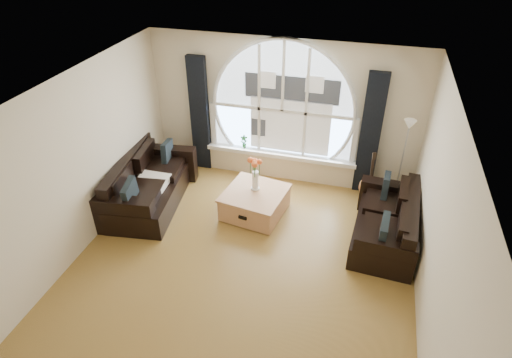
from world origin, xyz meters
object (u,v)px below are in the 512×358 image
object	(u,v)px
guitar	(371,176)
coffee_chest	(255,202)
potted_plant	(244,142)
sofa_right	(386,220)
sofa_left	(150,184)
floor_lamp	(402,162)
vase_flowers	(255,170)

from	to	relation	value
guitar	coffee_chest	bearing A→B (deg)	-166.79
coffee_chest	guitar	distance (m)	2.10
coffee_chest	potted_plant	xyz separation A→B (m)	(-0.57, 1.26, 0.44)
potted_plant	sofa_right	bearing A→B (deg)	-26.66
sofa_left	sofa_right	world-z (taller)	sofa_left
potted_plant	floor_lamp	bearing A→B (deg)	-3.84
coffee_chest	vase_flowers	size ratio (longest dim) A/B	1.42
sofa_left	sofa_right	size ratio (longest dim) A/B	1.12
sofa_left	sofa_right	distance (m)	4.05
sofa_right	floor_lamp	world-z (taller)	floor_lamp
vase_flowers	floor_lamp	size ratio (longest dim) A/B	0.44
coffee_chest	vase_flowers	distance (m)	0.60
sofa_left	guitar	world-z (taller)	guitar
vase_flowers	guitar	world-z (taller)	vase_flowers
sofa_left	potted_plant	distance (m)	1.98
sofa_left	floor_lamp	world-z (taller)	floor_lamp
floor_lamp	guitar	bearing A→B (deg)	-161.57
floor_lamp	vase_flowers	bearing A→B (deg)	-157.68
sofa_right	potted_plant	world-z (taller)	potted_plant
vase_flowers	sofa_left	bearing A→B (deg)	-170.94
floor_lamp	potted_plant	size ratio (longest dim) A/B	6.04
guitar	sofa_right	bearing A→B (deg)	-86.35
sofa_left	guitar	size ratio (longest dim) A/B	1.86
coffee_chest	floor_lamp	distance (m)	2.64
sofa_right	guitar	xyz separation A→B (m)	(-0.30, 1.02, 0.13)
coffee_chest	guitar	xyz separation A→B (m)	(1.87, 0.91, 0.29)
sofa_left	coffee_chest	bearing A→B (deg)	-1.53
guitar	potted_plant	size ratio (longest dim) A/B	4.00
sofa_right	coffee_chest	size ratio (longest dim) A/B	1.77
sofa_right	vase_flowers	distance (m)	2.24
coffee_chest	vase_flowers	world-z (taller)	vase_flowers
sofa_left	potted_plant	size ratio (longest dim) A/B	7.45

